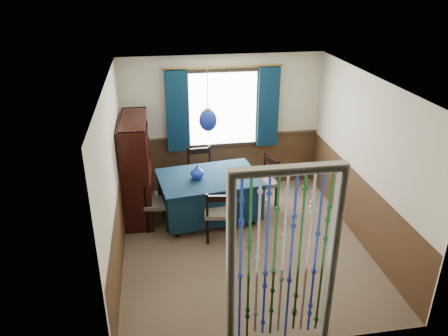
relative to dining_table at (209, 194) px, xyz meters
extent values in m
plane|color=brown|center=(0.40, -0.84, -0.45)|extent=(4.00, 4.00, 0.00)
plane|color=silver|center=(0.40, -0.84, 2.05)|extent=(4.00, 4.00, 0.00)
plane|color=beige|center=(0.40, 1.16, 0.80)|extent=(3.60, 0.00, 3.60)
plane|color=beige|center=(0.40, -2.84, 0.80)|extent=(3.60, 0.00, 3.60)
plane|color=beige|center=(-1.40, -0.84, 0.80)|extent=(0.00, 4.00, 4.00)
plane|color=beige|center=(2.20, -0.84, 0.80)|extent=(0.00, 4.00, 4.00)
plane|color=#402A18|center=(0.40, 1.14, 0.05)|extent=(3.60, 0.00, 3.60)
plane|color=#402A18|center=(0.40, -2.83, 0.05)|extent=(3.60, 0.00, 3.60)
plane|color=#402A18|center=(-1.38, -0.84, 0.05)|extent=(0.00, 4.00, 4.00)
plane|color=#402A18|center=(2.19, -0.84, 0.05)|extent=(0.00, 4.00, 4.00)
cube|color=black|center=(0.40, 1.11, 1.10)|extent=(1.32, 0.12, 1.42)
cube|color=#0A2135|center=(0.00, 0.00, -0.02)|extent=(1.67, 1.24, 0.62)
cube|color=#0A2135|center=(0.00, 0.00, 0.31)|extent=(1.73, 1.31, 0.03)
cylinder|color=black|center=(-0.58, -0.48, -0.38)|extent=(0.07, 0.07, 0.14)
cylinder|color=black|center=(0.69, -0.30, -0.38)|extent=(0.07, 0.07, 0.14)
cylinder|color=black|center=(-0.69, 0.30, -0.38)|extent=(0.07, 0.07, 0.14)
cylinder|color=black|center=(0.58, 0.48, -0.38)|extent=(0.07, 0.07, 0.14)
cylinder|color=black|center=(-0.13, -0.75, -0.23)|extent=(0.04, 0.04, 0.44)
cylinder|color=black|center=(0.22, -0.80, -0.23)|extent=(0.04, 0.04, 0.44)
cylinder|color=black|center=(-0.08, -0.43, -0.23)|extent=(0.04, 0.04, 0.44)
cylinder|color=black|center=(0.26, -0.47, -0.23)|extent=(0.04, 0.04, 0.44)
cube|color=#5B5549|center=(0.07, -0.61, 0.02)|extent=(0.48, 0.46, 0.06)
cube|color=black|center=(0.04, -0.78, 0.34)|extent=(0.37, 0.09, 0.10)
cylinder|color=black|center=(-0.13, -0.76, 0.21)|extent=(0.04, 0.04, 0.43)
cylinder|color=black|center=(0.22, -0.81, 0.21)|extent=(0.04, 0.04, 0.43)
cylinder|color=black|center=(0.13, 0.89, -0.21)|extent=(0.05, 0.05, 0.48)
cylinder|color=black|center=(-0.26, 0.88, -0.21)|extent=(0.05, 0.05, 0.48)
cylinder|color=black|center=(0.14, 0.53, -0.21)|extent=(0.05, 0.05, 0.48)
cylinder|color=black|center=(-0.24, 0.51, -0.21)|extent=(0.05, 0.05, 0.48)
cube|color=#5B5549|center=(-0.06, 0.70, 0.06)|extent=(0.49, 0.47, 0.06)
cube|color=black|center=(-0.06, 0.89, 0.41)|extent=(0.41, 0.06, 0.11)
cylinder|color=black|center=(0.13, 0.90, 0.26)|extent=(0.04, 0.04, 0.47)
cylinder|color=black|center=(-0.26, 0.89, 0.26)|extent=(0.04, 0.04, 0.47)
cylinder|color=black|center=(-0.98, 0.03, -0.24)|extent=(0.04, 0.04, 0.41)
cylinder|color=black|center=(-1.02, -0.29, -0.24)|extent=(0.04, 0.04, 0.41)
cylinder|color=black|center=(-0.68, 0.00, -0.24)|extent=(0.04, 0.04, 0.41)
cylinder|color=black|center=(-0.72, -0.33, -0.24)|extent=(0.04, 0.04, 0.41)
cube|color=#5B5549|center=(-0.85, -0.15, -0.01)|extent=(0.43, 0.44, 0.05)
cube|color=black|center=(-1.01, -0.13, 0.30)|extent=(0.08, 0.35, 0.09)
cylinder|color=black|center=(-0.99, 0.03, 0.17)|extent=(0.04, 0.04, 0.40)
cylinder|color=black|center=(-1.03, -0.29, 0.17)|extent=(0.04, 0.04, 0.40)
cylinder|color=black|center=(1.16, 0.06, -0.21)|extent=(0.05, 0.05, 0.48)
cylinder|color=black|center=(1.02, 0.43, -0.21)|extent=(0.05, 0.05, 0.48)
cylinder|color=black|center=(0.82, -0.07, -0.21)|extent=(0.05, 0.05, 0.48)
cylinder|color=black|center=(0.68, 0.30, -0.21)|extent=(0.05, 0.05, 0.48)
cube|color=#5B5549|center=(0.92, 0.18, 0.07)|extent=(0.58, 0.60, 0.06)
cube|color=black|center=(1.10, 0.25, 0.42)|extent=(0.18, 0.40, 0.11)
cylinder|color=black|center=(1.17, 0.06, 0.27)|extent=(0.04, 0.04, 0.47)
cylinder|color=black|center=(1.03, 0.43, 0.27)|extent=(0.04, 0.04, 0.47)
cube|color=black|center=(-1.14, 0.36, -0.02)|extent=(0.47, 1.30, 0.84)
cube|color=black|center=(-1.14, -0.26, 0.82)|extent=(0.40, 0.06, 0.84)
cube|color=black|center=(-1.14, 0.98, 0.82)|extent=(0.40, 0.06, 0.84)
cube|color=black|center=(-1.14, 0.36, 1.22)|extent=(0.42, 1.30, 0.04)
cube|color=black|center=(-1.35, 0.36, 0.82)|extent=(0.06, 1.27, 0.84)
cube|color=black|center=(-1.11, 0.36, 0.70)|extent=(0.37, 1.22, 0.02)
cube|color=black|center=(-1.11, 0.36, 0.98)|extent=(0.37, 1.22, 0.02)
cylinder|color=olive|center=(0.00, 0.00, 1.67)|extent=(0.01, 0.01, 0.77)
ellipsoid|color=navy|center=(0.00, 0.00, 1.28)|extent=(0.28, 0.28, 0.34)
cylinder|color=olive|center=(0.00, 0.00, 1.45)|extent=(0.09, 0.09, 0.03)
imported|color=navy|center=(-0.19, -0.02, 0.43)|extent=(0.22, 0.22, 0.21)
imported|color=beige|center=(-1.09, 0.02, 0.73)|extent=(0.25, 0.25, 0.05)
imported|color=beige|center=(-1.09, 0.63, 0.50)|extent=(0.22, 0.22, 0.21)
camera|label=1|loc=(-0.77, -6.29, 3.40)|focal=35.00mm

